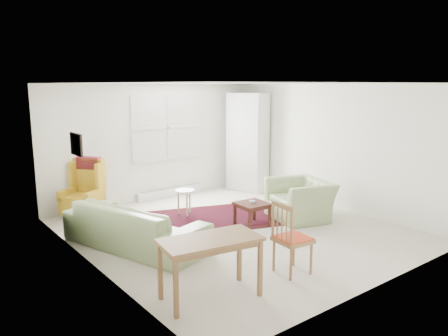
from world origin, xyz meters
TOP-DOWN VIEW (x-y plane):
  - room at (0.02, 0.21)m, footprint 5.04×5.54m
  - rug at (0.13, 0.76)m, footprint 2.98×2.41m
  - sofa at (-1.70, 0.35)m, footprint 1.59×2.53m
  - armchair at (1.40, -0.22)m, footprint 1.25×1.34m
  - wingback_chair at (-1.80, 2.35)m, footprint 0.93×0.92m
  - coffee_table at (0.39, -0.01)m, footprint 0.55×0.55m
  - stool at (-0.19, 1.28)m, footprint 0.45×0.45m
  - cabinet at (2.10, 2.11)m, footprint 0.71×1.01m
  - desk at (-1.76, -1.71)m, footprint 1.24×0.76m
  - desk_chair at (-0.49, -1.82)m, footprint 0.47×0.47m

SIDE VIEW (x-z plane):
  - rug at x=0.13m, z-range 0.00..0.03m
  - coffee_table at x=0.39m, z-range 0.00..0.43m
  - stool at x=-0.19m, z-range 0.00..0.50m
  - desk at x=-1.76m, z-range 0.00..0.74m
  - armchair at x=1.40m, z-range 0.00..0.87m
  - sofa at x=-1.70m, z-range 0.00..0.95m
  - desk_chair at x=-0.49m, z-range 0.00..0.98m
  - wingback_chair at x=-1.80m, z-range 0.00..1.12m
  - cabinet at x=2.10m, z-range 0.00..2.29m
  - room at x=0.02m, z-range 0.00..2.51m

